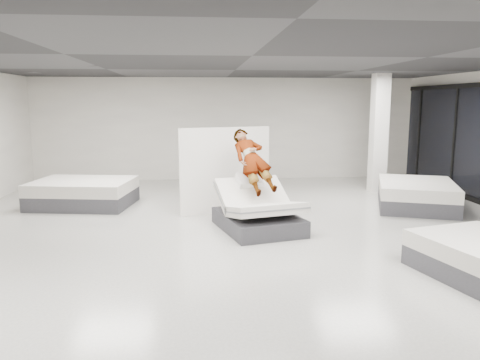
{
  "coord_description": "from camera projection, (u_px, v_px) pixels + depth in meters",
  "views": [
    {
      "loc": [
        -0.91,
        -7.84,
        2.46
      ],
      "look_at": [
        -0.13,
        0.8,
        1.0
      ],
      "focal_mm": 35.0,
      "sensor_mm": 36.0,
      "label": 1
    }
  ],
  "objects": [
    {
      "name": "room",
      "position": [
        252.0,
        153.0,
        7.93
      ],
      "size": [
        14.0,
        14.04,
        3.2
      ],
      "color": "beige",
      "rests_on": "ground"
    },
    {
      "name": "hero_bed",
      "position": [
        258.0,
        213.0,
        9.02
      ],
      "size": [
        1.75,
        2.07,
        1.05
      ],
      "color": "#3B3B41",
      "rests_on": "floor"
    },
    {
      "name": "person",
      "position": [
        252.0,
        170.0,
        9.18
      ],
      "size": [
        0.95,
        1.51,
        1.52
      ],
      "primitive_type": "imported",
      "rotation": [
        0.72,
        0.0,
        0.26
      ],
      "color": "slate",
      "rests_on": "hero_bed"
    },
    {
      "name": "remote",
      "position": [
        270.0,
        182.0,
        8.96
      ],
      "size": [
        0.08,
        0.15,
        0.08
      ],
      "primitive_type": "cube",
      "rotation": [
        0.35,
        0.0,
        0.26
      ],
      "color": "black",
      "rests_on": "person"
    },
    {
      "name": "divider_panel",
      "position": [
        226.0,
        170.0,
        10.38
      ],
      "size": [
        2.02,
        0.72,
        1.9
      ],
      "primitive_type": "cube",
      "rotation": [
        0.0,
        0.0,
        0.31
      ],
      "color": "white",
      "rests_on": "floor"
    },
    {
      "name": "flat_bed_right_far",
      "position": [
        416.0,
        195.0,
        10.95
      ],
      "size": [
        2.32,
        2.65,
        0.61
      ],
      "color": "#3B3B41",
      "rests_on": "floor"
    },
    {
      "name": "flat_bed_left_far",
      "position": [
        83.0,
        193.0,
        11.13
      ],
      "size": [
        2.48,
        2.02,
        0.62
      ],
      "color": "#3B3B41",
      "rests_on": "floor"
    },
    {
      "name": "column",
      "position": [
        379.0,
        134.0,
        12.7
      ],
      "size": [
        0.4,
        0.4,
        3.2
      ],
      "primitive_type": "cube",
      "color": "silver",
      "rests_on": "floor"
    }
  ]
}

